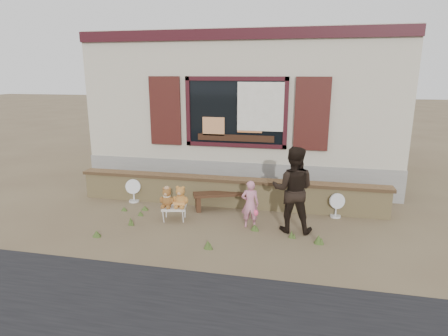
% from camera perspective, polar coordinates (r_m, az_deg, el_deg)
% --- Properties ---
extents(ground, '(80.00, 80.00, 0.00)m').
position_cam_1_polar(ground, '(7.78, -0.94, -8.23)').
color(ground, brown).
rests_on(ground, ground).
extents(shopfront, '(8.04, 5.13, 4.00)m').
position_cam_1_polar(shopfront, '(11.64, 4.08, 9.45)').
color(shopfront, '#B7AE94').
rests_on(shopfront, ground).
extents(brick_wall, '(7.10, 0.36, 0.67)m').
position_cam_1_polar(brick_wall, '(8.58, 0.56, -3.62)').
color(brick_wall, tan).
rests_on(brick_wall, ground).
extents(bench, '(1.55, 0.87, 0.39)m').
position_cam_1_polar(bench, '(8.41, 0.59, -4.40)').
color(bench, '#362013').
rests_on(bench, ground).
extents(folding_chair, '(0.55, 0.50, 0.29)m').
position_cam_1_polar(folding_chair, '(7.87, -7.59, -6.04)').
color(folding_chair, silver).
rests_on(folding_chair, ground).
extents(teddy_bear_left, '(0.36, 0.33, 0.43)m').
position_cam_1_polar(teddy_bear_left, '(7.81, -8.67, -4.36)').
color(teddy_bear_left, brown).
rests_on(teddy_bear_left, folding_chair).
extents(teddy_bear_right, '(0.38, 0.35, 0.46)m').
position_cam_1_polar(teddy_bear_right, '(7.77, -6.63, -4.28)').
color(teddy_bear_right, '#97622A').
rests_on(teddy_bear_right, folding_chair).
extents(child, '(0.38, 0.27, 0.96)m').
position_cam_1_polar(child, '(7.40, 3.99, -5.50)').
color(child, pink).
rests_on(child, ground).
extents(adult, '(0.83, 0.66, 1.66)m').
position_cam_1_polar(adult, '(7.23, 10.45, -3.24)').
color(adult, black).
rests_on(adult, ground).
extents(fan_left, '(0.36, 0.24, 0.56)m').
position_cam_1_polar(fan_left, '(9.12, -13.62, -3.33)').
color(fan_left, silver).
rests_on(fan_left, ground).
extents(fan_right, '(0.35, 0.23, 0.54)m').
position_cam_1_polar(fan_right, '(8.29, 16.72, -5.43)').
color(fan_right, silver).
rests_on(fan_right, ground).
extents(grass_tufts, '(4.34, 1.69, 0.16)m').
position_cam_1_polar(grass_tufts, '(7.35, -3.40, -9.14)').
color(grass_tufts, '#3B5120').
rests_on(grass_tufts, ground).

